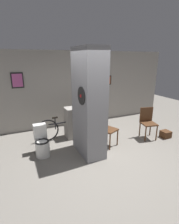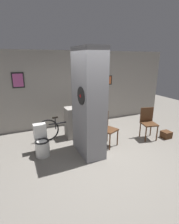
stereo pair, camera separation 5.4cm
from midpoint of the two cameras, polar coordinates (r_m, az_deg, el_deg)
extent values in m
plane|color=slate|center=(4.36, 4.53, -15.44)|extent=(14.00, 14.00, 0.00)
cube|color=gray|center=(6.20, -6.70, 7.33)|extent=(8.00, 0.06, 2.60)
cube|color=black|center=(5.85, -22.07, 9.59)|extent=(0.36, 0.02, 0.48)
cube|color=#B24C8C|center=(5.83, -22.07, 9.57)|extent=(0.30, 0.01, 0.39)
cube|color=black|center=(6.71, 5.87, 10.25)|extent=(0.44, 0.02, 0.34)
cube|color=#D86633|center=(6.70, 5.93, 10.24)|extent=(0.36, 0.01, 0.28)
cube|color=black|center=(6.33, -0.54, 12.66)|extent=(0.28, 0.02, 0.38)
cube|color=#E0CC4C|center=(6.32, -0.48, 12.65)|extent=(0.23, 0.01, 0.31)
cube|color=gray|center=(4.20, 0.04, 2.77)|extent=(0.51, 1.02, 2.60)
cylinder|color=black|center=(3.86, -2.42, 5.28)|extent=(0.03, 0.40, 0.40)
cylinder|color=red|center=(3.86, -2.63, 5.26)|extent=(0.01, 0.07, 0.07)
cube|color=gray|center=(5.52, -0.80, -2.77)|extent=(1.32, 0.44, 0.93)
cylinder|color=white|center=(4.58, -14.76, -11.49)|extent=(0.35, 0.35, 0.39)
torus|color=black|center=(4.48, -14.96, -9.18)|extent=(0.34, 0.34, 0.04)
cube|color=white|center=(4.63, -15.59, -6.00)|extent=(0.32, 0.20, 0.38)
cylinder|color=#4C2D19|center=(4.70, 6.96, -9.73)|extent=(0.04, 0.04, 0.46)
cylinder|color=#4C2D19|center=(4.97, 9.43, -8.31)|extent=(0.04, 0.04, 0.46)
cylinder|color=#4C2D19|center=(4.90, 3.55, -8.49)|extent=(0.04, 0.04, 0.46)
cylinder|color=#4C2D19|center=(5.15, 6.11, -7.20)|extent=(0.04, 0.04, 0.46)
cube|color=#4C2D19|center=(4.83, 6.61, -5.77)|extent=(0.54, 0.54, 0.04)
cube|color=#4C2D19|center=(4.85, 4.90, -2.60)|extent=(0.39, 0.19, 0.44)
cylinder|color=#4C2D19|center=(5.37, 18.17, -6.97)|extent=(0.04, 0.04, 0.46)
cylinder|color=#4C2D19|center=(5.55, 21.43, -6.54)|extent=(0.04, 0.04, 0.46)
cylinder|color=#4C2D19|center=(5.66, 16.45, -5.56)|extent=(0.04, 0.04, 0.46)
cylinder|color=#4C2D19|center=(5.82, 19.60, -5.21)|extent=(0.04, 0.04, 0.46)
cube|color=#4C2D19|center=(5.51, 19.16, -3.69)|extent=(0.49, 0.49, 0.04)
cube|color=#4C2D19|center=(5.59, 18.44, -0.75)|extent=(0.41, 0.12, 0.44)
torus|color=black|center=(5.26, -13.21, -5.83)|extent=(0.66, 0.04, 0.66)
torus|color=black|center=(5.49, -3.30, -4.41)|extent=(0.66, 0.04, 0.66)
cylinder|color=black|center=(5.29, -8.22, -3.40)|extent=(0.88, 0.04, 0.04)
cylinder|color=black|center=(5.24, -10.76, -3.75)|extent=(0.03, 0.03, 0.34)
cylinder|color=black|center=(5.41, -3.81, -2.79)|extent=(0.03, 0.03, 0.31)
cube|color=black|center=(5.18, -10.88, -1.77)|extent=(0.16, 0.06, 0.04)
cylinder|color=#262626|center=(5.36, -3.84, -1.23)|extent=(0.03, 0.42, 0.03)
cylinder|color=#19598C|center=(5.22, -2.07, 2.50)|extent=(0.07, 0.07, 0.19)
cylinder|color=#19598C|center=(5.19, -2.09, 3.93)|extent=(0.03, 0.03, 0.08)
sphere|color=#333333|center=(5.18, -2.09, 4.46)|extent=(0.03, 0.03, 0.03)
cube|color=#4C2D19|center=(5.90, 23.97, -6.73)|extent=(0.26, 0.26, 0.21)
camera|label=1|loc=(0.03, -89.68, 0.10)|focal=28.00mm
camera|label=2|loc=(0.03, 90.32, -0.10)|focal=28.00mm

